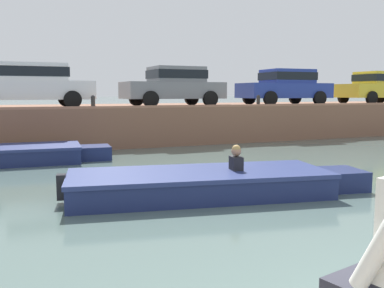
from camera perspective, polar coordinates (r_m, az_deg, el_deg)
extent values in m
plane|color=#4C605B|center=(9.02, -0.70, -5.68)|extent=(400.00, 400.00, 0.00)
cube|color=brown|center=(17.87, -11.86, 2.72)|extent=(60.00, 6.00, 1.42)
cube|color=#9F6C52|center=(15.02, -9.91, 4.88)|extent=(60.00, 0.24, 0.08)
cube|color=navy|center=(12.95, -12.87, -1.11)|extent=(0.95, 1.00, 0.40)
cube|color=navy|center=(8.14, 1.01, -5.60)|extent=(5.04, 2.50, 0.40)
cube|color=navy|center=(9.24, 18.79, -4.47)|extent=(1.11, 1.08, 0.40)
cube|color=navy|center=(8.09, 1.01, -3.93)|extent=(5.11, 2.57, 0.08)
cube|color=brown|center=(8.04, -1.51, -4.74)|extent=(0.50, 1.54, 0.06)
cube|color=black|center=(7.94, -17.00, -5.49)|extent=(0.19, 0.22, 0.45)
cube|color=black|center=(8.28, 5.89, -3.17)|extent=(0.25, 0.35, 0.44)
sphere|color=#A37556|center=(8.23, 5.92, -0.97)|extent=(0.19, 0.19, 0.19)
sphere|color=tan|center=(8.22, 5.92, -0.70)|extent=(0.17, 0.17, 0.17)
cube|color=white|center=(16.00, -20.85, 6.73)|extent=(4.30, 1.83, 0.64)
cube|color=white|center=(16.02, -20.33, 8.97)|extent=(2.16, 1.60, 0.60)
cube|color=black|center=(16.02, -20.33, 8.97)|extent=(2.24, 1.63, 0.33)
cylinder|color=black|center=(15.19, -15.63, 5.73)|extent=(0.60, 0.18, 0.60)
cylinder|color=black|center=(17.02, -16.42, 5.80)|extent=(0.60, 0.18, 0.60)
cube|color=slate|center=(17.00, -2.59, 7.15)|extent=(3.98, 1.86, 0.64)
cube|color=slate|center=(17.07, -2.11, 9.23)|extent=(2.01, 1.59, 0.60)
cube|color=black|center=(17.07, -2.11, 9.23)|extent=(2.09, 1.62, 0.33)
cylinder|color=black|center=(15.75, -5.53, 5.98)|extent=(0.61, 0.20, 0.60)
cylinder|color=black|center=(17.43, -7.41, 6.04)|extent=(0.61, 0.20, 0.60)
cylinder|color=black|center=(16.69, 2.46, 6.06)|extent=(0.61, 0.20, 0.60)
cylinder|color=black|center=(18.29, -0.05, 6.13)|extent=(0.61, 0.20, 0.60)
cube|color=#233893|center=(19.39, 12.14, 6.97)|extent=(3.99, 1.91, 0.64)
cube|color=#233893|center=(19.49, 12.58, 8.78)|extent=(2.02, 1.64, 0.60)
cube|color=black|center=(19.49, 12.58, 8.78)|extent=(2.10, 1.68, 0.33)
cylinder|color=black|center=(17.97, 10.41, 6.01)|extent=(0.61, 0.20, 0.60)
cylinder|color=black|center=(19.56, 7.63, 6.12)|extent=(0.61, 0.20, 0.60)
cylinder|color=black|center=(19.34, 16.66, 5.89)|extent=(0.61, 0.20, 0.60)
cylinder|color=black|center=(20.83, 13.59, 6.03)|extent=(0.61, 0.20, 0.60)
cube|color=yellow|center=(22.86, 23.39, 6.52)|extent=(4.08, 1.86, 0.64)
cube|color=yellow|center=(22.99, 23.74, 8.05)|extent=(2.06, 1.59, 0.60)
cube|color=black|center=(22.99, 23.74, 8.05)|extent=(2.14, 1.63, 0.33)
cylinder|color=black|center=(21.34, 22.84, 5.70)|extent=(0.61, 0.20, 0.60)
cylinder|color=black|center=(22.59, 19.53, 5.88)|extent=(0.61, 0.20, 0.60)
cylinder|color=black|center=(24.38, 23.80, 5.74)|extent=(0.61, 0.20, 0.60)
cylinder|color=#2D2B28|center=(14.99, -13.05, 5.32)|extent=(0.14, 0.14, 0.35)
sphere|color=#2D2B28|center=(14.98, -13.07, 6.06)|extent=(0.15, 0.15, 0.15)
cylinder|color=#2D2B28|center=(17.28, 8.83, 5.60)|extent=(0.14, 0.14, 0.35)
sphere|color=#2D2B28|center=(17.27, 8.84, 6.24)|extent=(0.15, 0.15, 0.15)
cylinder|color=silver|center=(2.20, 23.77, -12.52)|extent=(0.15, 0.30, 0.47)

